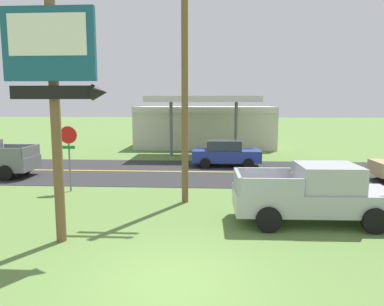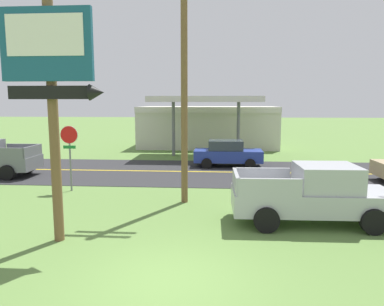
{
  "view_description": "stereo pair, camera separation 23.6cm",
  "coord_description": "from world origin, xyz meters",
  "px_view_note": "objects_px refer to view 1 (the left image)",
  "views": [
    {
      "loc": [
        0.92,
        -7.69,
        3.98
      ],
      "look_at": [
        0.0,
        8.0,
        1.8
      ],
      "focal_mm": 34.25,
      "sensor_mm": 36.0,
      "label": 1
    },
    {
      "loc": [
        1.16,
        -7.67,
        3.98
      ],
      "look_at": [
        0.0,
        8.0,
        1.8
      ],
      "focal_mm": 34.25,
      "sensor_mm": 36.0,
      "label": 2
    }
  ],
  "objects_px": {
    "utility_pole": "(185,70)",
    "pickup_silver_parked_on_lawn": "(315,194)",
    "motel_sign": "(54,77)",
    "car_blue_near_lane": "(226,153)",
    "gas_station": "(205,125)",
    "stop_sign": "(69,147)"
  },
  "relations": [
    {
      "from": "utility_pole",
      "to": "pickup_silver_parked_on_lawn",
      "type": "relative_size",
      "value": 1.87
    },
    {
      "from": "motel_sign",
      "to": "car_blue_near_lane",
      "type": "height_order",
      "value": "motel_sign"
    },
    {
      "from": "gas_station",
      "to": "car_blue_near_lane",
      "type": "xyz_separation_m",
      "value": [
        1.53,
        -10.02,
        -1.11
      ]
    },
    {
      "from": "utility_pole",
      "to": "car_blue_near_lane",
      "type": "distance_m",
      "value": 9.67
    },
    {
      "from": "motel_sign",
      "to": "stop_sign",
      "type": "relative_size",
      "value": 2.3
    },
    {
      "from": "car_blue_near_lane",
      "to": "utility_pole",
      "type": "bearing_deg",
      "value": -102.74
    },
    {
      "from": "motel_sign",
      "to": "stop_sign",
      "type": "distance_m",
      "value": 6.86
    },
    {
      "from": "gas_station",
      "to": "pickup_silver_parked_on_lawn",
      "type": "xyz_separation_m",
      "value": [
        4.12,
        -20.68,
        -0.98
      ]
    },
    {
      "from": "utility_pole",
      "to": "gas_station",
      "type": "xyz_separation_m",
      "value": [
        0.37,
        18.42,
        -3.28
      ]
    },
    {
      "from": "motel_sign",
      "to": "gas_station",
      "type": "height_order",
      "value": "motel_sign"
    },
    {
      "from": "utility_pole",
      "to": "motel_sign",
      "type": "bearing_deg",
      "value": -125.41
    },
    {
      "from": "stop_sign",
      "to": "utility_pole",
      "type": "xyz_separation_m",
      "value": [
        5.3,
        -1.5,
        3.2
      ]
    },
    {
      "from": "motel_sign",
      "to": "stop_sign",
      "type": "bearing_deg",
      "value": 109.46
    },
    {
      "from": "stop_sign",
      "to": "car_blue_near_lane",
      "type": "xyz_separation_m",
      "value": [
        7.2,
        6.9,
        -1.2
      ]
    },
    {
      "from": "motel_sign",
      "to": "pickup_silver_parked_on_lawn",
      "type": "relative_size",
      "value": 1.29
    },
    {
      "from": "motel_sign",
      "to": "gas_station",
      "type": "distance_m",
      "value": 23.33
    },
    {
      "from": "stop_sign",
      "to": "gas_station",
      "type": "relative_size",
      "value": 0.25
    },
    {
      "from": "pickup_silver_parked_on_lawn",
      "to": "stop_sign",
      "type": "bearing_deg",
      "value": 159.02
    },
    {
      "from": "pickup_silver_parked_on_lawn",
      "to": "car_blue_near_lane",
      "type": "distance_m",
      "value": 10.97
    },
    {
      "from": "gas_station",
      "to": "pickup_silver_parked_on_lawn",
      "type": "distance_m",
      "value": 21.11
    },
    {
      "from": "stop_sign",
      "to": "motel_sign",
      "type": "bearing_deg",
      "value": -70.54
    },
    {
      "from": "gas_station",
      "to": "pickup_silver_parked_on_lawn",
      "type": "bearing_deg",
      "value": -78.72
    }
  ]
}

